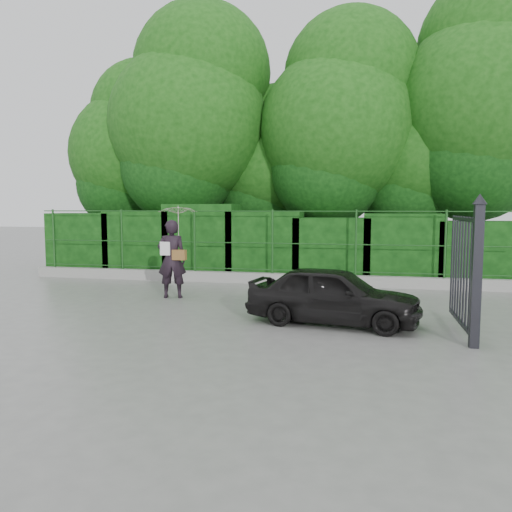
# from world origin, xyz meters

# --- Properties ---
(ground) EXTENTS (80.00, 80.00, 0.00)m
(ground) POSITION_xyz_m (0.00, 0.00, 0.00)
(ground) COLOR gray
(kerb) EXTENTS (14.00, 0.25, 0.30)m
(kerb) POSITION_xyz_m (0.00, 4.50, 0.15)
(kerb) COLOR #9E9E99
(kerb) RESTS_ON ground
(fence) EXTENTS (14.13, 0.06, 1.80)m
(fence) POSITION_xyz_m (0.22, 4.50, 1.20)
(fence) COLOR #1B4B1A
(fence) RESTS_ON kerb
(hedge) EXTENTS (14.20, 1.20, 2.26)m
(hedge) POSITION_xyz_m (-0.15, 5.50, 1.00)
(hedge) COLOR black
(hedge) RESTS_ON ground
(trees) EXTENTS (17.10, 6.15, 8.08)m
(trees) POSITION_xyz_m (1.14, 7.74, 4.62)
(trees) COLOR black
(trees) RESTS_ON ground
(gate) EXTENTS (0.22, 2.33, 2.36)m
(gate) POSITION_xyz_m (4.60, -0.72, 1.19)
(gate) COLOR black
(gate) RESTS_ON ground
(woman) EXTENTS (0.99, 0.95, 2.21)m
(woman) POSITION_xyz_m (-1.46, 1.88, 1.41)
(woman) COLOR black
(woman) RESTS_ON ground
(car) EXTENTS (3.34, 1.80, 1.08)m
(car) POSITION_xyz_m (2.38, -0.06, 0.54)
(car) COLOR black
(car) RESTS_ON ground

